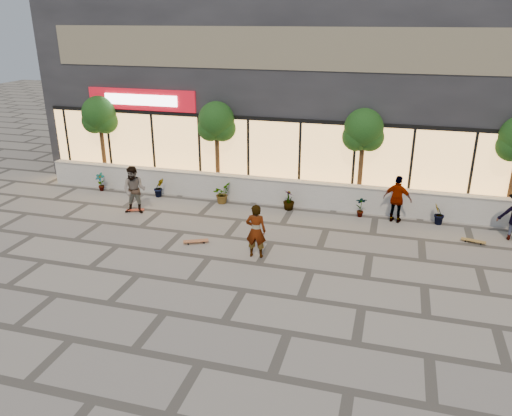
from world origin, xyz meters
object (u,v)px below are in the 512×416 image
(tree_mideast, at_px, (363,132))
(tree_west, at_px, (99,117))
(skateboard_left, at_px, (135,210))
(skater_left, at_px, (134,190))
(skateboard_center, at_px, (196,241))
(skater_right_near, at_px, (397,199))
(skateboard_right_near, at_px, (473,241))
(skater_center, at_px, (256,231))
(tree_midwest, at_px, (216,124))

(tree_mideast, bearing_deg, tree_west, 180.00)
(tree_mideast, distance_m, skateboard_left, 9.37)
(skater_left, relative_size, skateboard_center, 2.19)
(skater_right_near, height_order, skateboard_left, skater_right_near)
(skateboard_left, xyz_separation_m, skateboard_right_near, (12.42, 0.49, 0.01))
(skateboard_center, bearing_deg, skater_left, 123.04)
(skateboard_center, bearing_deg, skater_center, -35.75)
(tree_mideast, xyz_separation_m, skater_left, (-8.23, -3.22, -2.05))
(skater_right_near, bearing_deg, tree_midwest, 4.09)
(tree_midwest, distance_m, skater_left, 4.42)
(tree_midwest, bearing_deg, skater_right_near, -10.58)
(tree_midwest, bearing_deg, skater_left, -124.68)
(tree_midwest, height_order, skater_right_near, tree_midwest)
(skater_center, relative_size, skateboard_center, 2.06)
(skater_center, xyz_separation_m, skateboard_left, (-5.61, 2.47, -0.81))
(tree_midwest, relative_size, skater_left, 2.09)
(skater_left, height_order, skater_right_near, skater_left)
(tree_midwest, xyz_separation_m, skater_center, (3.27, -5.57, -2.10))
(skateboard_left, bearing_deg, skater_right_near, -11.86)
(tree_mideast, distance_m, skater_right_near, 2.93)
(tree_midwest, distance_m, skater_right_near, 7.91)
(tree_west, height_order, tree_mideast, same)
(tree_mideast, bearing_deg, skater_center, -116.12)
(tree_midwest, relative_size, skateboard_center, 4.57)
(tree_west, distance_m, skater_center, 10.60)
(tree_west, xyz_separation_m, tree_mideast, (11.50, 0.00, 0.00))
(skateboard_center, xyz_separation_m, skateboard_right_near, (9.02, 2.58, -0.01))
(skater_center, relative_size, skater_right_near, 0.99)
(skateboard_right_near, bearing_deg, skater_right_near, 167.74)
(skateboard_right_near, bearing_deg, skater_center, -143.76)
(tree_west, relative_size, skater_left, 2.09)
(tree_midwest, relative_size, tree_mideast, 1.00)
(skater_left, bearing_deg, skateboard_left, 123.35)
(tree_west, relative_size, skateboard_left, 5.52)
(skateboard_left, height_order, skateboard_right_near, skateboard_right_near)
(skater_right_near, bearing_deg, skater_left, 25.27)
(tree_midwest, distance_m, skater_center, 6.79)
(tree_west, bearing_deg, skateboard_center, -38.35)
(skater_right_near, xyz_separation_m, skateboard_left, (-9.84, -1.70, -0.82))
(tree_mideast, height_order, skateboard_left, tree_mideast)
(tree_mideast, xyz_separation_m, skater_right_near, (1.50, -1.40, -2.10))
(tree_midwest, height_order, skater_center, tree_midwest)
(skater_center, distance_m, skater_right_near, 5.93)
(tree_midwest, xyz_separation_m, skateboard_left, (-2.34, -3.10, -2.92))
(skateboard_left, bearing_deg, tree_west, 113.88)
(tree_mideast, height_order, skater_left, tree_mideast)
(skater_center, relative_size, skater_left, 0.94)
(skateboard_center, bearing_deg, tree_mideast, 20.36)
(tree_midwest, bearing_deg, skateboard_right_near, -14.49)
(skateboard_left, relative_size, skateboard_right_near, 0.87)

